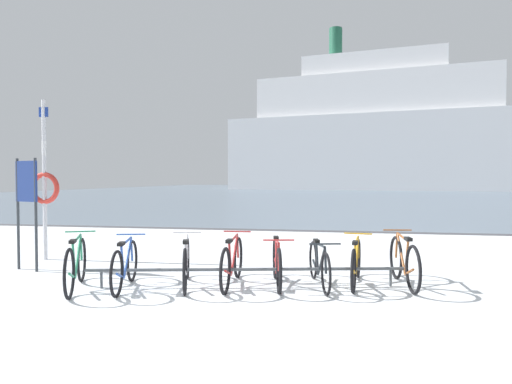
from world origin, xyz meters
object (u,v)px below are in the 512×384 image
at_px(bicycle_3, 232,262).
at_px(bicycle_7, 404,262).
at_px(bicycle_0, 76,265).
at_px(bicycle_6, 356,263).
at_px(bicycle_1, 125,265).
at_px(info_sign, 27,194).
at_px(bicycle_4, 277,263).
at_px(bicycle_2, 186,263).
at_px(bicycle_5, 319,265).
at_px(rescue_post, 45,183).
at_px(ferry_ship, 378,134).

xyz_separation_m(bicycle_3, bicycle_7, (2.67, 0.43, 0.01)).
distance_m(bicycle_0, bicycle_6, 4.34).
relative_size(bicycle_1, info_sign, 0.79).
relative_size(bicycle_0, bicycle_6, 0.97).
bearing_deg(bicycle_4, bicycle_1, -165.48).
distance_m(bicycle_0, info_sign, 2.29).
height_order(bicycle_3, bicycle_4, bicycle_3).
bearing_deg(bicycle_2, bicycle_4, 11.19).
bearing_deg(bicycle_1, info_sign, 158.46).
xyz_separation_m(bicycle_2, bicycle_5, (2.06, 0.33, -0.02)).
bearing_deg(bicycle_1, bicycle_0, -165.02).
height_order(bicycle_5, rescue_post, rescue_post).
xyz_separation_m(bicycle_7, rescue_post, (-7.02, 1.07, 1.22)).
relative_size(bicycle_5, ferry_ship, 0.03).
xyz_separation_m(bicycle_2, bicycle_4, (1.40, 0.28, -0.01)).
bearing_deg(rescue_post, bicycle_7, -8.64).
bearing_deg(ferry_ship, bicycle_2, -98.34).
relative_size(bicycle_1, bicycle_4, 0.98).
bearing_deg(rescue_post, ferry_ship, 78.18).
bearing_deg(bicycle_5, bicycle_6, 21.27).
distance_m(bicycle_6, ferry_ship, 64.28).
distance_m(bicycle_1, rescue_post, 3.63).
distance_m(info_sign, rescue_post, 1.11).
height_order(bicycle_2, info_sign, info_sign).
xyz_separation_m(bicycle_5, ferry_ship, (7.32, 63.60, 8.33)).
relative_size(bicycle_1, bicycle_3, 0.91).
relative_size(bicycle_2, bicycle_4, 1.00).
xyz_separation_m(bicycle_2, info_sign, (-3.28, 0.64, 1.04)).
relative_size(bicycle_0, ferry_ship, 0.03).
height_order(bicycle_1, rescue_post, rescue_post).
bearing_deg(bicycle_5, bicycle_0, -167.08).
bearing_deg(ferry_ship, bicycle_0, -99.65).
distance_m(bicycle_0, ferry_ship, 65.88).
distance_m(bicycle_4, info_sign, 4.81).
height_order(bicycle_6, rescue_post, rescue_post).
relative_size(bicycle_3, bicycle_5, 1.07).
height_order(bicycle_4, bicycle_5, bicycle_4).
relative_size(bicycle_5, bicycle_7, 0.99).
height_order(bicycle_2, bicycle_4, bicycle_2).
distance_m(bicycle_4, ferry_ship, 64.69).
bearing_deg(info_sign, bicycle_0, -33.79).
relative_size(bicycle_6, bicycle_7, 1.01).
height_order(bicycle_0, rescue_post, rescue_post).
height_order(bicycle_0, bicycle_7, same).
bearing_deg(bicycle_0, bicycle_1, 14.98).
relative_size(bicycle_0, rescue_post, 0.50).
height_order(bicycle_3, info_sign, info_sign).
xyz_separation_m(bicycle_1, bicycle_6, (3.51, 0.87, -0.01)).
distance_m(bicycle_7, rescue_post, 7.21).
relative_size(bicycle_2, info_sign, 0.81).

